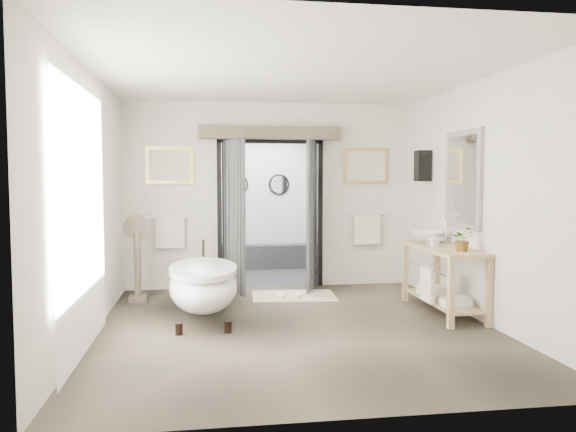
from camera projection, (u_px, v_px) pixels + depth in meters
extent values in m
plane|color=brown|center=(296.00, 327.00, 6.46)|extent=(5.00, 5.00, 0.00)
cube|color=silver|center=(353.00, 217.00, 3.90)|extent=(4.50, 0.02, 2.90)
cube|color=silver|center=(90.00, 203.00, 6.04)|extent=(0.02, 5.00, 2.90)
cube|color=silver|center=(481.00, 201.00, 6.70)|extent=(0.02, 5.00, 2.90)
cube|color=silver|center=(172.00, 196.00, 8.61)|extent=(1.45, 0.02, 2.90)
cube|color=silver|center=(364.00, 195.00, 9.06)|extent=(1.45, 0.02, 2.90)
cube|color=silver|center=(270.00, 122.00, 8.76)|extent=(1.60, 0.02, 0.60)
cube|color=white|center=(296.00, 72.00, 6.27)|extent=(4.50, 5.00, 0.02)
cube|color=white|center=(83.00, 216.00, 5.46)|extent=(0.02, 2.20, 2.70)
cube|color=gray|center=(464.00, 180.00, 7.10)|extent=(0.05, 0.95, 1.25)
cube|color=silver|center=(461.00, 180.00, 7.10)|extent=(0.01, 0.80, 1.10)
cube|color=black|center=(423.00, 166.00, 8.18)|extent=(0.20, 0.20, 0.45)
sphere|color=#FFCC8C|center=(423.00, 166.00, 8.18)|extent=(0.10, 0.10, 0.10)
cube|color=#26262B|center=(264.00, 275.00, 9.92)|extent=(2.20, 2.00, 0.01)
cube|color=white|center=(264.00, 133.00, 9.75)|extent=(2.20, 2.00, 0.02)
cube|color=white|center=(258.00, 203.00, 10.82)|extent=(2.20, 0.02, 2.50)
cube|color=white|center=(200.00, 206.00, 9.67)|extent=(0.02, 2.00, 2.50)
cube|color=white|center=(325.00, 205.00, 10.00)|extent=(0.02, 2.00, 2.50)
cube|color=#26262B|center=(259.00, 257.00, 10.71)|extent=(2.00, 0.35, 0.45)
cylinder|color=silver|center=(238.00, 185.00, 10.71)|extent=(0.40, 0.03, 0.40)
cylinder|color=silver|center=(279.00, 185.00, 10.83)|extent=(0.40, 0.03, 0.40)
cube|color=black|center=(219.00, 215.00, 8.74)|extent=(0.07, 0.10, 2.30)
cube|color=black|center=(320.00, 214.00, 8.97)|extent=(0.07, 0.10, 2.30)
cube|color=black|center=(270.00, 141.00, 8.78)|extent=(1.67, 0.10, 0.07)
cube|color=black|center=(233.00, 216.00, 8.42)|extent=(0.31, 0.77, 2.30)
cube|color=black|center=(312.00, 215.00, 8.60)|extent=(0.31, 0.77, 2.30)
cube|color=brown|center=(271.00, 133.00, 8.67)|extent=(2.20, 0.20, 0.20)
cube|color=tan|center=(170.00, 165.00, 8.56)|extent=(0.72, 0.03, 0.57)
cube|color=silver|center=(170.00, 165.00, 8.54)|extent=(0.62, 0.01, 0.47)
cube|color=tan|center=(366.00, 166.00, 9.01)|extent=(0.72, 0.03, 0.57)
cube|color=silver|center=(366.00, 166.00, 9.00)|extent=(0.62, 0.01, 0.47)
cylinder|color=silver|center=(170.00, 218.00, 8.57)|extent=(0.60, 0.02, 0.02)
cube|color=silver|center=(170.00, 232.00, 8.56)|extent=(0.42, 0.08, 0.48)
cylinder|color=silver|center=(366.00, 216.00, 9.02)|extent=(0.60, 0.02, 0.02)
cube|color=silver|center=(367.00, 229.00, 9.02)|extent=(0.42, 0.08, 0.48)
cylinder|color=black|center=(179.00, 329.00, 6.16)|extent=(0.09, 0.09, 0.13)
cylinder|color=black|center=(228.00, 327.00, 6.24)|extent=(0.09, 0.09, 0.13)
cylinder|color=black|center=(183.00, 303.00, 7.43)|extent=(0.09, 0.09, 0.13)
cylinder|color=black|center=(224.00, 302.00, 7.50)|extent=(0.09, 0.09, 0.13)
ellipsoid|color=white|center=(203.00, 286.00, 6.81)|extent=(0.81, 1.82, 0.58)
cylinder|color=black|center=(203.00, 248.00, 7.61)|extent=(0.03, 0.03, 0.24)
cube|color=tan|center=(451.00, 292.00, 6.38)|extent=(0.07, 0.07, 0.85)
cube|color=tan|center=(489.00, 291.00, 6.45)|extent=(0.07, 0.07, 0.85)
cube|color=tan|center=(405.00, 271.00, 7.84)|extent=(0.07, 0.07, 0.85)
cube|color=tan|center=(436.00, 270.00, 7.91)|extent=(0.07, 0.07, 0.85)
cube|color=tan|center=(444.00, 249.00, 7.12)|extent=(0.55, 1.60, 0.05)
cube|color=tan|center=(443.00, 300.00, 7.17)|extent=(0.45, 1.50, 0.03)
cylinder|color=silver|center=(423.00, 267.00, 7.10)|extent=(0.02, 1.40, 0.02)
cube|color=silver|center=(427.00, 285.00, 6.96)|extent=(0.06, 0.34, 0.42)
cube|color=silver|center=(455.00, 301.00, 6.82)|extent=(0.35, 0.25, 0.10)
cube|color=silver|center=(432.00, 290.00, 7.51)|extent=(0.35, 0.25, 0.10)
cube|color=brown|center=(138.00, 299.00, 7.80)|extent=(0.23, 0.23, 0.09)
cylinder|color=brown|center=(138.00, 264.00, 7.77)|extent=(0.10, 0.10, 0.90)
cylinder|color=silver|center=(137.00, 227.00, 7.76)|extent=(0.32, 0.02, 0.32)
cylinder|color=brown|center=(137.00, 227.00, 7.74)|extent=(0.36, 0.02, 0.36)
cube|color=beige|center=(294.00, 296.00, 8.18)|extent=(1.25, 0.87, 0.01)
cube|color=white|center=(281.00, 296.00, 8.03)|extent=(0.16, 0.27, 0.05)
cube|color=white|center=(297.00, 295.00, 8.06)|extent=(0.16, 0.27, 0.05)
imported|color=white|center=(429.00, 237.00, 7.51)|extent=(0.59, 0.59, 0.16)
imported|color=gray|center=(462.00, 239.00, 6.66)|extent=(0.32, 0.30, 0.30)
imported|color=gray|center=(435.00, 240.00, 7.09)|extent=(0.09, 0.09, 0.19)
imported|color=gray|center=(423.00, 235.00, 7.80)|extent=(0.12, 0.12, 0.15)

